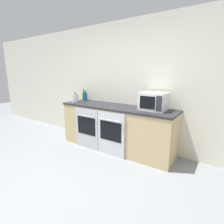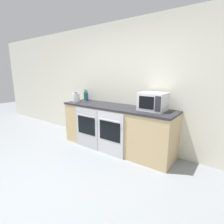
{
  "view_description": "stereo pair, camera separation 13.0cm",
  "coord_description": "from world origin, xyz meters",
  "px_view_note": "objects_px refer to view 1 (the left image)",
  "views": [
    {
      "loc": [
        1.89,
        -1.17,
        1.57
      ],
      "look_at": [
        -0.1,
        1.74,
        0.77
      ],
      "focal_mm": 28.0,
      "sensor_mm": 36.0,
      "label": 1
    },
    {
      "loc": [
        1.99,
        -1.09,
        1.57
      ],
      "look_at": [
        -0.1,
        1.74,
        0.77
      ],
      "focal_mm": 28.0,
      "sensor_mm": 36.0,
      "label": 2
    }
  ],
  "objects_px": {
    "microwave": "(154,101)",
    "bottle_blue": "(86,97)",
    "bottle_green": "(84,96)",
    "kettle": "(75,98)",
    "oven_right": "(111,134)",
    "oven_left": "(87,128)"
  },
  "relations": [
    {
      "from": "microwave",
      "to": "bottle_blue",
      "type": "xyz_separation_m",
      "value": [
        -1.72,
        0.09,
        -0.06
      ]
    },
    {
      "from": "bottle_green",
      "to": "kettle",
      "type": "relative_size",
      "value": 1.24
    },
    {
      "from": "oven_right",
      "to": "bottle_blue",
      "type": "distance_m",
      "value": 1.31
    },
    {
      "from": "bottle_blue",
      "to": "oven_right",
      "type": "bearing_deg",
      "value": -24.83
    },
    {
      "from": "microwave",
      "to": "bottle_green",
      "type": "relative_size",
      "value": 1.73
    },
    {
      "from": "bottle_blue",
      "to": "microwave",
      "type": "bearing_deg",
      "value": -3.12
    },
    {
      "from": "microwave",
      "to": "bottle_green",
      "type": "bearing_deg",
      "value": 174.42
    },
    {
      "from": "oven_left",
      "to": "bottle_green",
      "type": "relative_size",
      "value": 3.21
    },
    {
      "from": "oven_right",
      "to": "bottle_blue",
      "type": "relative_size",
      "value": 3.4
    },
    {
      "from": "oven_left",
      "to": "bottle_green",
      "type": "distance_m",
      "value": 1.02
    },
    {
      "from": "bottle_green",
      "to": "kettle",
      "type": "distance_m",
      "value": 0.36
    },
    {
      "from": "microwave",
      "to": "oven_right",
      "type": "bearing_deg",
      "value": -148.75
    },
    {
      "from": "oven_left",
      "to": "microwave",
      "type": "relative_size",
      "value": 1.85
    },
    {
      "from": "bottle_green",
      "to": "oven_left",
      "type": "bearing_deg",
      "value": -44.04
    },
    {
      "from": "microwave",
      "to": "kettle",
      "type": "relative_size",
      "value": 2.14
    },
    {
      "from": "oven_left",
      "to": "oven_right",
      "type": "bearing_deg",
      "value": 0.0
    },
    {
      "from": "bottle_blue",
      "to": "bottle_green",
      "type": "relative_size",
      "value": 0.94
    },
    {
      "from": "bottle_blue",
      "to": "kettle",
      "type": "xyz_separation_m",
      "value": [
        -0.09,
        -0.27,
        0.0
      ]
    },
    {
      "from": "bottle_blue",
      "to": "oven_left",
      "type": "bearing_deg",
      "value": -47.19
    },
    {
      "from": "microwave",
      "to": "bottle_green",
      "type": "distance_m",
      "value": 1.88
    },
    {
      "from": "bottle_green",
      "to": "kettle",
      "type": "height_order",
      "value": "bottle_green"
    },
    {
      "from": "microwave",
      "to": "bottle_blue",
      "type": "relative_size",
      "value": 1.83
    }
  ]
}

